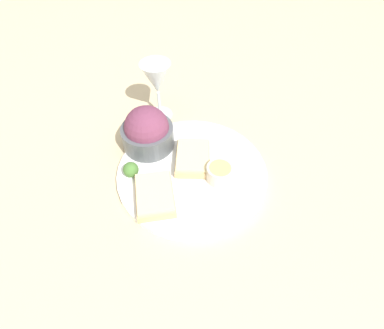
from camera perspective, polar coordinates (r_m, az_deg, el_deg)
ground_plane at (r=0.67m, az=0.00°, el=-1.88°), size 4.00×4.00×0.00m
dinner_plate at (r=0.67m, az=0.00°, el=-1.50°), size 0.33×0.33×0.01m
salad_bowl at (r=0.70m, az=-8.51°, el=6.24°), size 0.12×0.12×0.10m
sauce_ramekin at (r=0.64m, az=5.29°, el=-1.52°), size 0.06×0.06×0.04m
cheese_toast_near at (r=0.67m, az=-0.12°, el=1.30°), size 0.10×0.08×0.03m
cheese_toast_far at (r=0.61m, az=-7.11°, el=-5.81°), size 0.12×0.10×0.03m
wine_glass at (r=0.76m, az=-6.74°, el=15.61°), size 0.07×0.07×0.15m
garnish at (r=0.66m, az=-11.58°, el=-0.95°), size 0.03×0.03×0.03m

